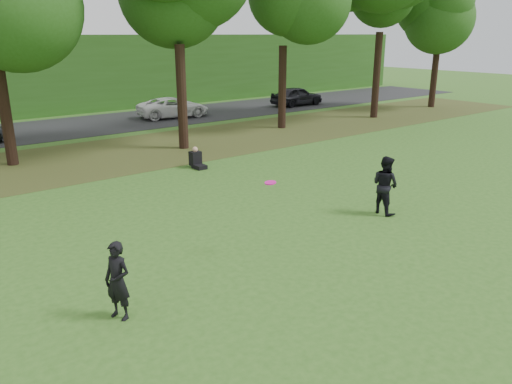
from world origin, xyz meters
The scene contains 9 objects.
ground centered at (0.00, 0.00, 0.00)m, with size 120.00×120.00×0.00m, color #2F5A1C.
leaf_litter centered at (0.00, 13.00, 0.01)m, with size 60.00×7.00×0.01m, color #4D3E1B.
street centered at (0.00, 21.00, 0.01)m, with size 70.00×7.00×0.02m, color black.
far_hedge centered at (0.00, 27.00, 2.50)m, with size 70.00×3.00×5.00m, color #255017.
player_left centered at (-4.25, 0.41, 0.75)m, with size 0.55×0.36×1.51m, color black.
player_right centered at (4.22, 1.05, 0.86)m, with size 0.83×0.65×1.72m, color black.
parked_cars centered at (-1.83, 19.76, 0.70)m, with size 39.22×3.49×1.48m.
frisbee centered at (-0.28, 0.86, 1.80)m, with size 0.28×0.28×0.05m.
seated_person centered at (2.61, 8.91, 0.31)m, with size 0.43×0.74×0.83m.
Camera 1 is at (-7.28, -7.58, 5.05)m, focal length 35.00 mm.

